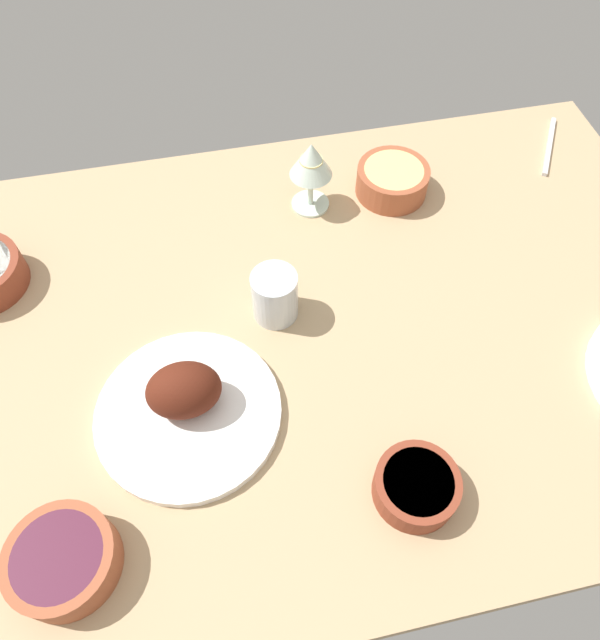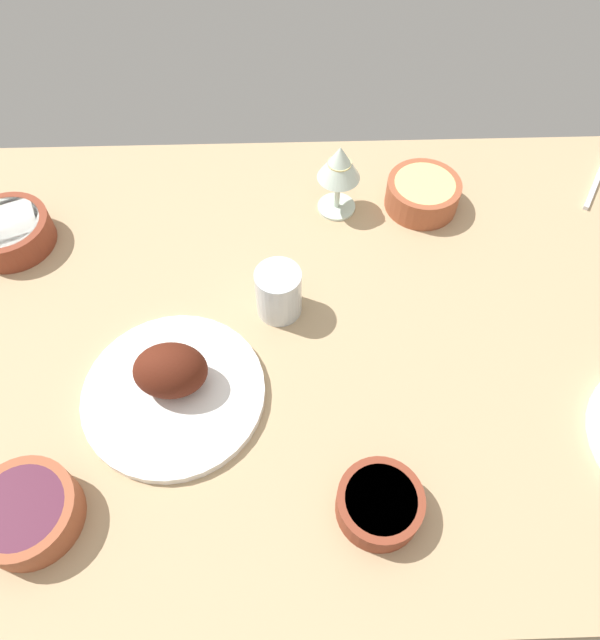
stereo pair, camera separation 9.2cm
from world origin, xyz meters
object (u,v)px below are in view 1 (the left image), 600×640
object	(u,v)px
bowl_soup	(416,486)
water_tumbler	(275,296)
bowl_onions	(63,560)
plate_near_viewer	(187,404)
fork_loose	(549,146)
wine_glass	(311,163)
bowl_potatoes	(392,180)

from	to	relation	value
bowl_soup	water_tumbler	size ratio (longest dim) A/B	1.26
bowl_soup	bowl_onions	world-z (taller)	bowl_onions
plate_near_viewer	fork_loose	xyz separation A→B (cm)	(77.12, 43.22, -2.13)
plate_near_viewer	wine_glass	distance (cm)	46.53
plate_near_viewer	bowl_potatoes	distance (cm)	56.60
fork_loose	bowl_potatoes	bearing A→B (deg)	129.86
plate_near_viewer	bowl_onions	bearing A→B (deg)	-133.43
plate_near_viewer	water_tumbler	xyz separation A→B (cm)	(15.64, 14.90, 1.96)
fork_loose	bowl_soup	bearing A→B (deg)	172.52
bowl_soup	bowl_potatoes	bearing A→B (deg)	76.12
bowl_onions	fork_loose	distance (cm)	112.23
bowl_potatoes	wine_glass	size ratio (longest dim) A/B	0.95
bowl_soup	fork_loose	world-z (taller)	bowl_soup
wine_glass	fork_loose	size ratio (longest dim) A/B	0.78
bowl_onions	wine_glass	bearing A→B (deg)	51.94
bowl_soup	water_tumbler	xyz separation A→B (cm)	(-12.69, 32.98, 1.96)
bowl_onions	water_tumbler	size ratio (longest dim) A/B	1.51
bowl_soup	wine_glass	xyz separation A→B (cm)	(-1.86, 55.62, 7.40)
plate_near_viewer	wine_glass	xyz separation A→B (cm)	(26.47, 37.55, 7.40)
bowl_potatoes	fork_loose	bearing A→B (deg)	8.82
bowl_onions	wine_glass	world-z (taller)	wine_glass
bowl_soup	bowl_onions	bearing A→B (deg)	179.81
plate_near_viewer	bowl_soup	world-z (taller)	plate_near_viewer
bowl_potatoes	bowl_soup	bearing A→B (deg)	-103.88
bowl_onions	fork_loose	world-z (taller)	bowl_onions
plate_near_viewer	wine_glass	world-z (taller)	wine_glass
bowl_potatoes	bowl_soup	size ratio (longest dim) A/B	1.18
bowl_potatoes	wine_glass	xyz separation A→B (cm)	(-15.67, -0.24, 6.98)
bowl_soup	water_tumbler	distance (cm)	35.39
wine_glass	bowl_onions	bearing A→B (deg)	-128.06
bowl_soup	bowl_onions	distance (cm)	45.30
plate_near_viewer	water_tumbler	bearing A→B (deg)	43.62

